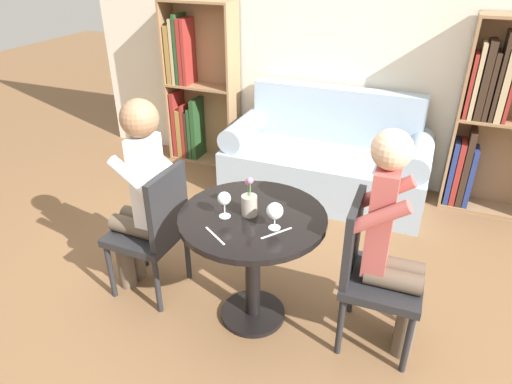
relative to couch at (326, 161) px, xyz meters
name	(u,v)px	position (x,y,z in m)	size (l,w,h in m)	color
ground_plane	(253,315)	(0.00, -1.74, -0.31)	(16.00, 16.00, 0.00)	brown
back_wall	(347,34)	(0.00, 0.42, 1.04)	(5.20, 0.05, 2.70)	silver
round_table	(253,241)	(0.00, -1.74, 0.25)	(0.83, 0.83, 0.74)	black
couch	(326,161)	(0.00, 0.00, 0.00)	(1.77, 0.80, 0.92)	#9EB2C6
bookshelf_left	(195,90)	(-1.46, 0.26, 0.43)	(0.72, 0.28, 1.60)	#93704C
bookshelf_right	(491,120)	(1.27, 0.26, 0.48)	(0.72, 0.28, 1.60)	#93704C
chair_left	(155,227)	(-0.66, -1.74, 0.18)	(0.43, 0.43, 0.90)	#232326
chair_right	(371,269)	(0.66, -1.65, 0.18)	(0.43, 0.43, 0.90)	#232326
person_left	(139,194)	(-0.74, -1.74, 0.40)	(0.42, 0.35, 1.32)	brown
person_right	(392,243)	(0.75, -1.65, 0.38)	(0.42, 0.35, 1.30)	brown
wine_glass_left	(224,199)	(-0.14, -1.81, 0.53)	(0.07, 0.07, 0.15)	white
wine_glass_right	(275,212)	(0.16, -1.81, 0.53)	(0.09, 0.09, 0.15)	white
flower_vase	(250,202)	(-0.02, -1.73, 0.50)	(0.09, 0.09, 0.23)	#9E9384
knife_left_setting	(277,233)	(0.18, -1.86, 0.43)	(0.12, 0.16, 0.00)	silver
fork_left_setting	(215,236)	(-0.10, -2.00, 0.43)	(0.16, 0.12, 0.00)	silver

